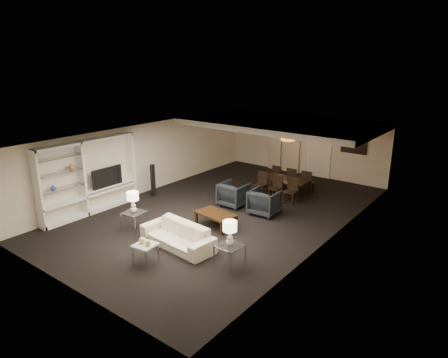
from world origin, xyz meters
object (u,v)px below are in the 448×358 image
Objects in this scene: pendant_light at (288,137)px; armchair_left at (234,194)px; chair_nm at (275,188)px; chair_fl at (279,176)px; chair_fr at (308,182)px; side_table_right at (230,256)px; dining_table at (284,187)px; table_lamp_left at (133,202)px; chair_nr at (291,191)px; marble_table at (146,254)px; television at (105,176)px; coffee_table at (216,220)px; side_table_left at (134,221)px; sofa at (177,235)px; armchair_right at (264,202)px; chair_fm at (293,179)px; vase_blue at (53,188)px; table_lamp_right at (230,233)px; vase_amber at (72,166)px; floor_speaker at (153,180)px; chair_nl at (260,184)px; floor_lamp at (281,150)px.

armchair_left is at bearing -97.60° from pendant_light.
chair_nm is 1.00× the size of chair_fl.
side_table_right is at bearing 95.05° from chair_fr.
dining_table is 0.67m from chair_nm.
table_lamp_left is 0.70× the size of chair_nr.
television is at bearing 155.45° from marble_table.
coffee_table is at bearing -95.09° from chair_nm.
side_table_left is 5.63m from dining_table.
sofa is at bearing -92.89° from dining_table.
marble_table is (-0.60, -4.40, -0.15)m from armchair_right.
coffee_table is at bearing -108.88° from chair_nr.
chair_fm is 1.00× the size of chair_fr.
armchair_left is at bearing -50.18° from television.
side_table_right is 5.59m from television.
armchair_right is at bearing 96.21° from chair_fm.
marble_table is at bearing -88.29° from pendant_light.
vase_blue reaches higher than marble_table.
armchair_left is 4.92× the size of vase_blue.
table_lamp_right is 6.04m from chair_fr.
marble_table is 4.12m from vase_amber.
floor_speaker is (-2.86, -0.94, 0.18)m from armchair_left.
pendant_light is 4.88m from coffee_table.
chair_fm and chair_fr have the same top height.
side_table_right is 6.03m from chair_fr.
vase_amber is (-2.13, -0.47, 0.80)m from table_lamp_left.
chair_nm is at bearing 51.97° from vase_amber.
table_lamp_right is 1.24× the size of marble_table.
side_table_left is 1.00× the size of side_table_right.
chair_fm is (1.89, 5.96, 0.16)m from side_table_left.
coffee_table is 2.70m from marble_table.
chair_fl is 1.20m from chair_fr.
armchair_right is at bearing 70.56° from coffee_table.
chair_nr is (4.58, 4.02, -0.63)m from television.
chair_nr is at bearing 32.85° from floor_speaker.
pendant_light reaches higher than table_lamp_right.
floor_speaker is 1.33× the size of chair_nm.
floor_speaker reaches higher than side_table_left.
table_lamp_left is 1.24× the size of marble_table.
dining_table reaches higher than side_table_right.
chair_nl is at bearing 178.38° from chair_nm.
vase_amber is (-5.53, -0.47, 0.80)m from table_lamp_right.
chair_fm is at bearing -84.99° from armchair_right.
chair_fm is 0.46× the size of floor_lamp.
dining_table is (-1.51, 5.31, 0.02)m from side_table_right.
chair_nm and chair_fm have the same top height.
chair_nl is (-0.41, 4.66, 0.12)m from sofa.
pendant_light is 0.89× the size of side_table_left.
chair_fm is at bearing 59.54° from chair_nl.
television is 7.05m from chair_fr.
vase_blue is 8.18m from chair_fm.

